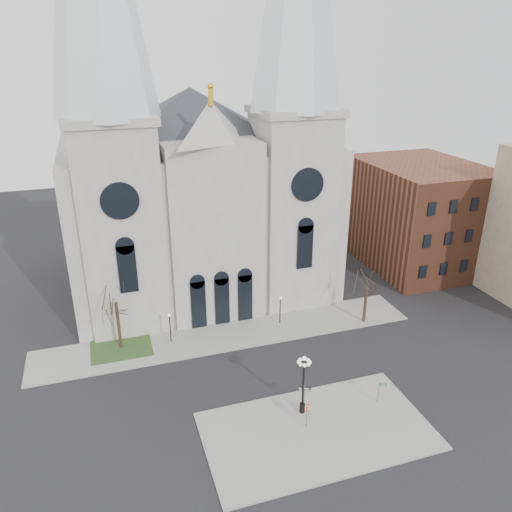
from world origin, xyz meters
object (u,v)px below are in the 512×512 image
object	(u,v)px
one_way_sign	(304,393)
street_name_sign	(380,390)
stop_sign	(307,410)
globe_lamp	(304,378)

from	to	relation	value
one_way_sign	street_name_sign	distance (m)	6.54
stop_sign	globe_lamp	xyz separation A→B (m)	(0.39, 1.75, 1.78)
globe_lamp	stop_sign	bearing A→B (deg)	-102.43
one_way_sign	street_name_sign	bearing A→B (deg)	9.43
globe_lamp	one_way_sign	size ratio (longest dim) A/B	2.34
street_name_sign	stop_sign	bearing A→B (deg)	-153.91
one_way_sign	street_name_sign	xyz separation A→B (m)	(6.42, -1.25, -0.33)
globe_lamp	one_way_sign	xyz separation A→B (m)	(0.29, 0.37, -1.88)
stop_sign	globe_lamp	distance (m)	2.52
stop_sign	street_name_sign	distance (m)	7.16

